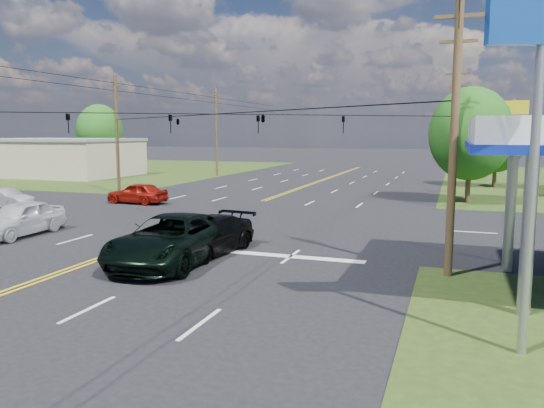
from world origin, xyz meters
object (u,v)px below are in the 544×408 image
at_px(retail_nw, 60,158).
at_px(sedan_silver, 6,199).
at_px(pole_right_far, 456,130).
at_px(polesign_se, 540,69).
at_px(pole_ne, 455,133).
at_px(tree_right_b, 496,141).
at_px(pole_left_far, 216,131).
at_px(suv_black, 208,235).
at_px(pickup_white, 20,218).
at_px(tree_far_l, 99,131).
at_px(pole_nw, 117,133).
at_px(pole_se, 454,133).
at_px(pickup_dkgreen, 171,239).
at_px(tree_right_a, 470,134).

xyz_separation_m(retail_nw, sedan_silver, (15.27, -23.00, -1.34)).
xyz_separation_m(pole_right_far, polesign_se, (1.66, -43.35, 1.08)).
height_order(pole_ne, tree_right_b, pole_ne).
bearing_deg(polesign_se, pole_left_far, 122.54).
relative_size(pole_left_far, suv_black, 1.93).
distance_m(pickup_white, sedan_silver, 10.66).
bearing_deg(sedan_silver, tree_far_l, 32.05).
xyz_separation_m(suv_black, sedan_silver, (-18.33, 7.50, -0.09)).
height_order(tree_right_b, sedan_silver, tree_right_b).
bearing_deg(tree_right_b, pickup_white, -125.94).
distance_m(tree_right_b, sedan_silver, 40.16).
height_order(pole_nw, pole_ne, same).
height_order(pole_se, suv_black, pole_se).
height_order(pole_ne, suv_black, pole_ne).
bearing_deg(tree_far_l, pole_ne, -27.07).
height_order(pole_ne, pickup_dkgreen, pole_ne).
xyz_separation_m(pickup_dkgreen, pickup_white, (-9.70, 2.44, -0.08)).
bearing_deg(pole_se, pole_left_far, 125.10).
distance_m(pole_se, pickup_dkgreen, 10.87).
bearing_deg(tree_right_a, pickup_white, -135.98).
bearing_deg(pole_ne, tree_right_b, 76.87).
height_order(pole_ne, pole_left_far, pole_left_far).
height_order(tree_right_b, suv_black, tree_right_b).
distance_m(retail_nw, pole_right_far, 43.53).
relative_size(pole_nw, tree_right_b, 1.34).
bearing_deg(pickup_dkgreen, tree_right_a, 61.51).
relative_size(pole_left_far, pole_right_far, 1.00).
distance_m(retail_nw, pole_nw, 21.60).
relative_size(tree_far_l, sedan_silver, 2.19).
xyz_separation_m(tree_right_a, suv_black, (-10.40, -20.50, -4.12)).
height_order(pole_left_far, tree_right_a, pole_left_far).
relative_size(pole_right_far, tree_right_a, 1.22).
bearing_deg(pole_left_far, pole_ne, -36.16).
xyz_separation_m(retail_nw, pickup_dkgreen, (33.00, -32.44, -1.09)).
relative_size(suv_black, polesign_se, 0.65).
relative_size(pole_left_far, tree_right_a, 1.22).
xyz_separation_m(pole_nw, pole_ne, (26.00, 0.00, 0.00)).
height_order(retail_nw, tree_right_a, tree_right_a).
bearing_deg(pole_left_far, pole_right_far, 0.00).
xyz_separation_m(retail_nw, pole_se, (43.00, -31.00, 2.92)).
distance_m(pole_nw, pole_ne, 26.00).
distance_m(pickup_dkgreen, sedan_silver, 20.09).
distance_m(pole_nw, suv_black, 24.48).
height_order(tree_right_a, suv_black, tree_right_a).
height_order(retail_nw, tree_far_l, tree_far_l).
bearing_deg(tree_far_l, pickup_white, -57.69).
relative_size(pole_se, pole_right_far, 0.95).
bearing_deg(retail_nw, pole_left_far, 19.44).
distance_m(pole_ne, sedan_silver, 29.79).
distance_m(pole_right_far, tree_far_l, 45.18).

